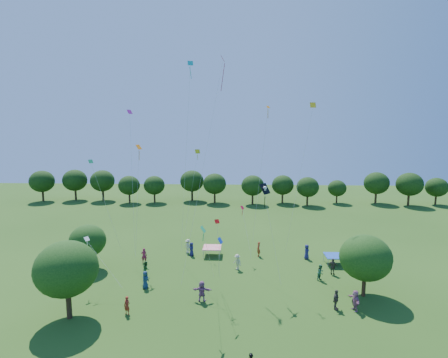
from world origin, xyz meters
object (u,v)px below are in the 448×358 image
(near_tree_east, at_px, (365,258))
(tent_red_stripe, at_px, (212,247))
(near_tree_north, at_px, (88,241))
(red_high_kite, at_px, (217,94))
(near_tree_west, at_px, (66,269))
(pirate_kite, at_px, (265,190))
(tent_blue, at_px, (335,256))

(near_tree_east, xyz_separation_m, tent_red_stripe, (-14.98, 9.94, -2.70))
(near_tree_east, bearing_deg, near_tree_north, 169.56)
(near_tree_north, relative_size, red_high_kite, 0.23)
(near_tree_north, distance_m, red_high_kite, 21.54)
(red_high_kite, bearing_deg, near_tree_west, -134.11)
(tent_red_stripe, relative_size, red_high_kite, 0.10)
(pirate_kite, bearing_deg, near_tree_north, 169.81)
(near_tree_north, height_order, red_high_kite, red_high_kite)
(near_tree_west, distance_m, tent_blue, 28.25)
(near_tree_east, relative_size, tent_red_stripe, 2.66)
(near_tree_west, xyz_separation_m, tent_blue, (25.07, 12.62, -3.23))
(near_tree_east, bearing_deg, red_high_kite, 153.79)
(near_tree_west, height_order, tent_blue, near_tree_west)
(tent_red_stripe, bearing_deg, pirate_kite, -54.67)
(near_tree_west, height_order, near_tree_north, near_tree_west)
(tent_blue, bearing_deg, red_high_kite, -177.00)
(near_tree_west, height_order, tent_red_stripe, near_tree_west)
(tent_blue, distance_m, pirate_kite, 13.54)
(near_tree_west, relative_size, tent_blue, 2.97)
(near_tree_east, height_order, tent_red_stripe, near_tree_east)
(near_tree_north, xyz_separation_m, pirate_kite, (19.25, -3.46, 6.44))
(near_tree_west, height_order, pirate_kite, pirate_kite)
(near_tree_east, distance_m, pirate_kite, 11.11)
(near_tree_east, bearing_deg, tent_red_stripe, 146.44)
(near_tree_north, relative_size, tent_blue, 2.29)
(tent_blue, bearing_deg, near_tree_north, -175.01)
(near_tree_north, height_order, near_tree_east, near_tree_east)
(tent_red_stripe, xyz_separation_m, pirate_kite, (5.78, -8.16, 8.66))
(tent_red_stripe, bearing_deg, tent_blue, -8.97)
(tent_red_stripe, bearing_deg, near_tree_west, -125.74)
(near_tree_west, bearing_deg, tent_blue, 26.72)
(near_tree_east, xyz_separation_m, tent_blue, (-0.62, 7.67, -2.70))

